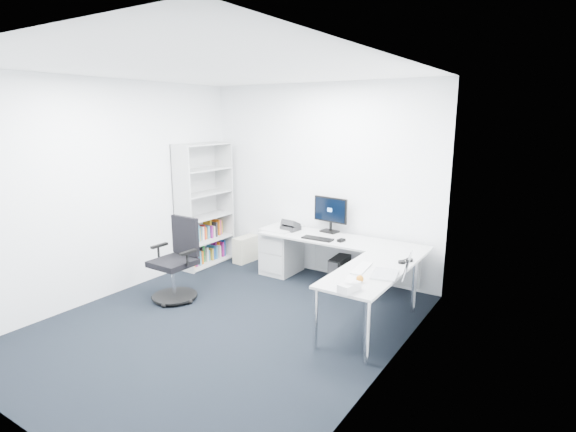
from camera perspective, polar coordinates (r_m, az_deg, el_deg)
The scene contains 22 objects.
ground at distance 5.14m, azimuth -8.03°, elevation -13.48°, with size 4.20×4.20×0.00m, color black.
ceiling at distance 4.65m, azimuth -9.10°, elevation 18.00°, with size 4.20×4.20×0.00m, color white.
wall_back at distance 6.41m, azimuth 4.01°, elevation 4.50°, with size 3.60×0.02×2.70m, color white.
wall_front at distance 3.48m, azimuth -32.10°, elevation -4.37°, with size 3.60×0.02×2.70m, color white.
wall_left at distance 6.04m, azimuth -21.45°, elevation 3.16°, with size 0.02×4.20×2.70m, color white.
wall_right at distance 3.79m, azimuth 12.35°, elevation -1.45°, with size 0.02×4.20×2.70m, color white.
l_desk at distance 5.80m, azimuth 5.24°, elevation -6.80°, with size 2.26×1.27×0.66m, color #B1B3B3, non-canonical shape.
drawer_pedestal at distance 6.57m, azimuth -0.80°, elevation -4.30°, with size 0.44×0.55×0.68m, color #B1B3B3.
bookshelf at distance 6.92m, azimuth -10.57°, elevation 1.39°, with size 0.36×0.93×1.86m, color #B2B5B4, non-canonical shape.
task_chair at distance 5.73m, azimuth -14.42°, elevation -5.49°, with size 0.57×0.57×1.02m, color black, non-canonical shape.
black_pc_tower at distance 6.17m, azimuth 6.55°, elevation -6.95°, with size 0.18×0.40×0.39m, color black.
beige_pc_tower at distance 7.12m, azimuth -5.38°, elevation -4.20°, with size 0.19×0.42×0.40m, color #BCB99F.
power_strip at distance 6.36m, azimuth 10.87°, elevation -8.15°, with size 0.36×0.06×0.04m, color silver.
monitor at distance 6.25m, azimuth 5.35°, elevation 0.22°, with size 0.53×0.17×0.51m, color black, non-canonical shape.
black_keyboard at distance 5.93m, azimuth 3.77°, elevation -2.88°, with size 0.42×0.15×0.02m, color black.
mouse at distance 5.85m, azimuth 6.77°, elevation -3.08°, with size 0.06×0.11×0.03m, color black.
desk_phone at distance 6.37m, azimuth 0.34°, elevation -1.14°, with size 0.22×0.22×0.16m, color #272729, non-canonical shape.
laptop at distance 4.68m, azimuth 12.26°, elevation -5.89°, with size 0.37×0.35×0.26m, color silver, non-canonical shape.
white_keyboard at distance 4.87m, azimuth 9.33°, elevation -6.55°, with size 0.12×0.43×0.01m, color silver.
headphones at distance 5.17m, azimuth 14.72°, elevation -5.44°, with size 0.12×0.19×0.05m, color black, non-canonical shape.
orange_fruit at distance 4.47m, azimuth 9.12°, elevation -7.89°, with size 0.07×0.07×0.07m, color orange.
tissue_box at distance 4.25m, azimuth 7.78°, elevation -8.94°, with size 0.12×0.22×0.08m, color silver.
Camera 1 is at (3.08, -3.45, 2.25)m, focal length 28.00 mm.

